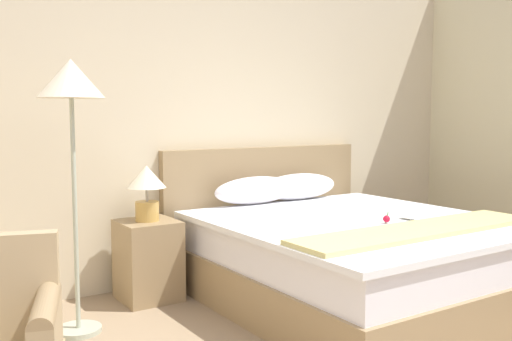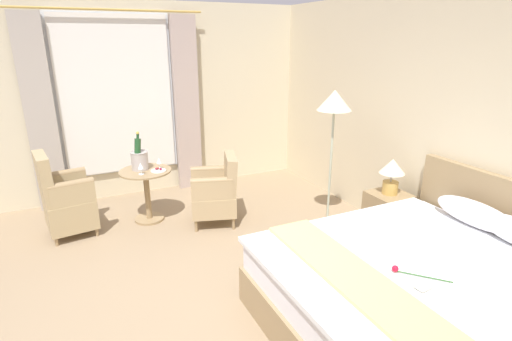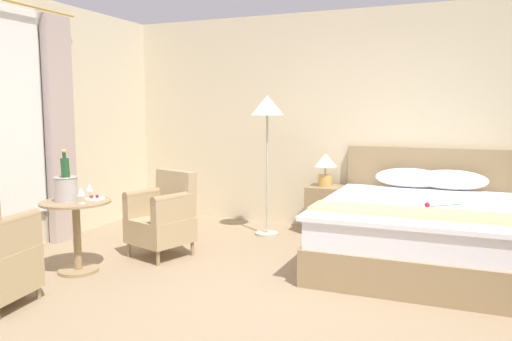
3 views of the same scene
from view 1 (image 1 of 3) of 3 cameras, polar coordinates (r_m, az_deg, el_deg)
The scene contains 5 objects.
wall_headboard_side at distance 4.60m, azimuth -9.25°, elevation 5.72°, with size 6.32×0.12×2.72m.
bed at distance 4.23m, azimuth 9.01°, elevation -8.28°, with size 1.95×2.26×1.07m.
nightstand at distance 4.27m, azimuth -10.74°, elevation -8.79°, with size 0.43×0.42×0.58m.
bedside_lamp at distance 4.17m, azimuth -10.87°, elevation -1.46°, with size 0.28×0.28×0.40m.
floor_lamp_brass at distance 3.60m, azimuth -17.97°, elevation 6.93°, with size 0.40×0.40×1.67m.
Camera 1 is at (-1.87, -1.37, 1.34)m, focal length 40.00 mm.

